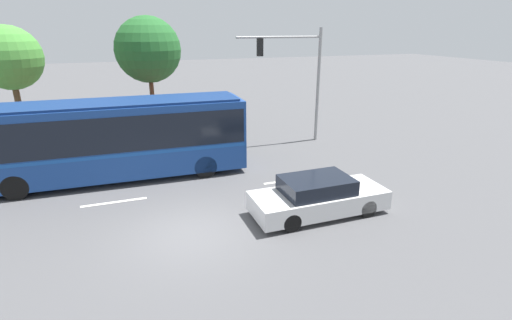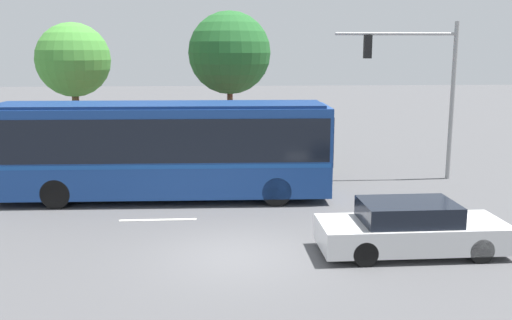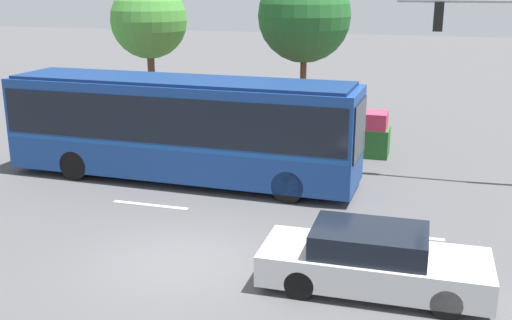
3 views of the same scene
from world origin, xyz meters
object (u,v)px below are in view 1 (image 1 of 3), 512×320
Objects in this scene: city_bus at (106,136)px; sedan_foreground at (318,197)px; street_tree_left at (9,58)px; street_tree_centre at (148,50)px; traffic_light_pole at (301,70)px.

city_bus is 9.33m from sedan_foreground.
street_tree_centre reaches higher than street_tree_left.
sedan_foreground is 0.69× the size of street_tree_centre.
traffic_light_pole is 15.93m from street_tree_left.
traffic_light_pole reaches higher than sedan_foreground.
sedan_foreground is (6.99, -6.04, -1.28)m from city_bus.
street_tree_left is (-4.75, 7.70, 2.80)m from city_bus.
street_tree_centre is (-4.41, 13.18, 4.43)m from sedan_foreground.
traffic_light_pole is at bearing -31.03° from street_tree_centre.
street_tree_centre is (2.58, 7.13, 3.14)m from city_bus.
street_tree_left is (-15.04, 5.21, 0.62)m from traffic_light_pole.
traffic_light_pole is 0.98× the size of street_tree_left.
street_tree_left is at bearing 129.78° from sedan_foreground.
city_bus is at bearing 13.58° from traffic_light_pole.
street_tree_centre reaches higher than traffic_light_pole.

